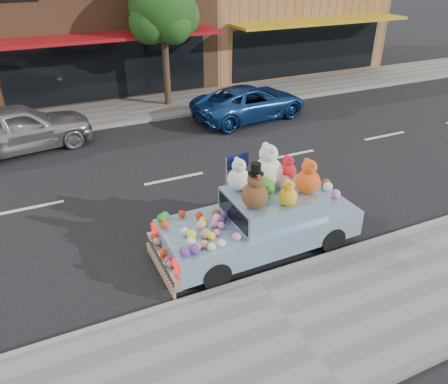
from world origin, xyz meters
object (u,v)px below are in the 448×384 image
street_tree (163,14)px  car_silver (18,128)px  art_car (261,216)px  car_blue (250,102)px

street_tree → car_silver: 7.05m
car_silver → art_car: size_ratio=1.03×
art_car → street_tree: bearing=82.0°
car_silver → car_blue: car_silver is taller
car_silver → car_blue: bearing=-100.9°
car_blue → art_car: art_car is taller
street_tree → art_car: size_ratio=1.16×
street_tree → car_blue: 4.81m
street_tree → car_blue: (2.44, -2.81, -3.05)m
street_tree → art_car: street_tree is taller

